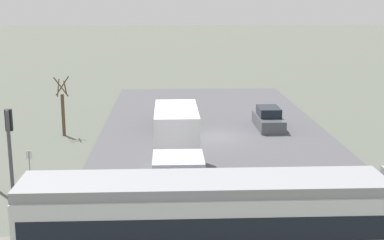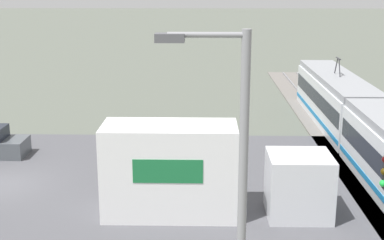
% 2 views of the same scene
% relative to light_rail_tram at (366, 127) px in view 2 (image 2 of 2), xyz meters
% --- Properties ---
extents(ground_plane, '(320.00, 320.00, 0.00)m').
position_rel_light_rail_tram_xyz_m(ground_plane, '(4.88, -18.21, -1.62)').
color(ground_plane, '#565B51').
extents(road_surface, '(16.79, 41.34, 0.08)m').
position_rel_light_rail_tram_xyz_m(road_surface, '(4.88, -18.21, -1.58)').
color(road_surface, '#4C4C51').
rests_on(road_surface, ground).
extents(light_rail_tram, '(27.52, 2.78, 4.31)m').
position_rel_light_rail_tram_xyz_m(light_rail_tram, '(0.00, 0.00, 0.00)').
color(light_rail_tram, silver).
rests_on(light_rail_tram, ground).
extents(box_truck, '(2.38, 9.11, 3.75)m').
position_rel_light_rail_tram_xyz_m(box_truck, '(7.82, -8.87, 0.19)').
color(box_truck, silver).
rests_on(box_truck, ground).
extents(street_lamp_near_crossing, '(0.36, 1.95, 8.39)m').
position_rel_light_rail_tram_xyz_m(street_lamp_near_crossing, '(17.16, -8.12, 3.20)').
color(street_lamp_near_crossing, gray).
rests_on(street_lamp_near_crossing, ground).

